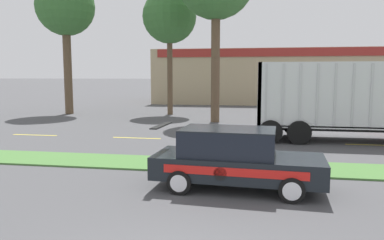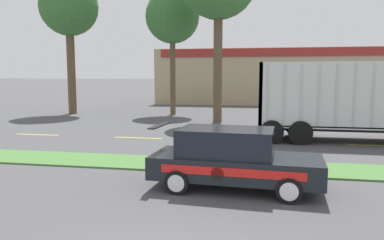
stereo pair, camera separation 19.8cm
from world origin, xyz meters
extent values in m
cube|color=#477538|center=(0.00, 7.54, 0.03)|extent=(120.00, 1.98, 0.06)
cube|color=yellow|center=(-9.75, 12.53, 0.00)|extent=(2.40, 0.14, 0.01)
cube|color=yellow|center=(-4.35, 12.53, 0.00)|extent=(2.40, 0.14, 0.01)
cube|color=yellow|center=(1.05, 12.53, 0.00)|extent=(2.40, 0.14, 0.01)
cube|color=yellow|center=(6.45, 12.53, 0.00)|extent=(2.40, 0.14, 0.01)
cube|color=black|center=(6.85, 13.43, 0.62)|extent=(10.93, 1.42, 0.18)
cube|color=silver|center=(4.30, 13.43, 0.77)|extent=(5.81, 2.58, 0.12)
cube|color=silver|center=(1.47, 13.43, 2.19)|extent=(0.16, 2.58, 2.84)
cube|color=silver|center=(4.30, 12.22, 2.19)|extent=(5.81, 0.16, 2.84)
cube|color=silver|center=(4.30, 14.64, 2.19)|extent=(5.81, 0.16, 2.84)
cube|color=#BCBCC1|center=(1.75, 12.12, 2.19)|extent=(0.10, 0.04, 2.70)
cube|color=#BCBCC1|center=(2.48, 12.12, 2.19)|extent=(0.10, 0.04, 2.70)
cube|color=#BCBCC1|center=(3.21, 12.12, 2.19)|extent=(0.10, 0.04, 2.70)
cube|color=#BCBCC1|center=(3.93, 12.12, 2.19)|extent=(0.10, 0.04, 2.70)
cube|color=#BCBCC1|center=(4.66, 12.12, 2.19)|extent=(0.10, 0.04, 2.70)
cube|color=#BCBCC1|center=(5.38, 12.12, 2.19)|extent=(0.10, 0.04, 2.70)
cube|color=#BCBCC1|center=(6.11, 12.12, 2.19)|extent=(0.10, 0.04, 2.70)
cylinder|color=black|center=(1.99, 12.16, 0.53)|extent=(1.05, 0.30, 1.05)
cylinder|color=black|center=(1.99, 14.70, 0.53)|extent=(1.05, 0.30, 1.05)
cylinder|color=black|center=(3.22, 12.16, 0.53)|extent=(1.05, 0.30, 1.05)
cylinder|color=black|center=(3.22, 14.70, 0.53)|extent=(1.05, 0.30, 1.05)
cube|color=black|center=(0.88, 5.18, 0.62)|extent=(4.57, 2.06, 0.60)
cube|color=black|center=(0.61, 5.20, 1.25)|extent=(2.55, 1.72, 0.67)
cube|color=black|center=(0.61, 5.20, 1.61)|extent=(2.55, 1.72, 0.04)
cube|color=black|center=(-1.25, 5.32, 1.65)|extent=(0.29, 1.42, 0.03)
cube|color=red|center=(0.82, 4.29, 0.68)|extent=(3.56, 0.25, 0.21)
cylinder|color=black|center=(0.48, 4.31, 0.62)|extent=(0.33, 0.03, 0.33)
cylinder|color=black|center=(2.20, 4.24, 0.32)|extent=(0.64, 0.24, 0.63)
cylinder|color=silver|center=(2.19, 4.14, 0.32)|extent=(0.44, 0.04, 0.44)
cylinder|color=black|center=(2.31, 5.93, 0.32)|extent=(0.64, 0.24, 0.63)
cylinder|color=silver|center=(2.32, 6.03, 0.32)|extent=(0.44, 0.04, 0.44)
cylinder|color=black|center=(-0.56, 4.43, 0.32)|extent=(0.64, 0.24, 0.63)
cylinder|color=silver|center=(-0.57, 4.32, 0.32)|extent=(0.44, 0.04, 0.44)
cylinder|color=black|center=(-0.45, 6.11, 0.32)|extent=(0.64, 0.24, 0.63)
cylinder|color=silver|center=(-0.44, 6.22, 0.32)|extent=(0.44, 0.04, 0.44)
cube|color=tan|center=(5.72, 39.02, 2.85)|extent=(30.36, 12.00, 5.69)
cube|color=maroon|center=(5.72, 32.97, 5.24)|extent=(28.84, 0.10, 0.80)
cylinder|color=brown|center=(-5.22, 23.49, 3.16)|extent=(0.41, 0.41, 6.32)
sphere|color=#386B33|center=(-5.22, 23.49, 7.43)|extent=(4.06, 4.06, 4.06)
cylinder|color=brown|center=(-1.29, 19.48, 3.81)|extent=(0.57, 0.57, 7.62)
cylinder|color=brown|center=(-13.18, 22.67, 3.52)|extent=(0.62, 0.62, 7.05)
sphere|color=#386B33|center=(-13.18, 22.67, 8.27)|extent=(4.46, 4.46, 4.46)
camera|label=1|loc=(1.31, -4.65, 3.03)|focal=35.00mm
camera|label=2|loc=(1.51, -4.62, 3.03)|focal=35.00mm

